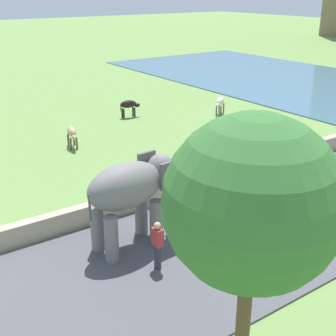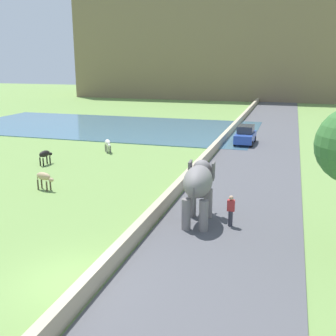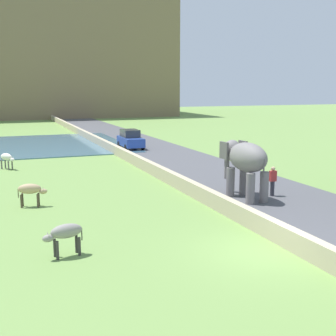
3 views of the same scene
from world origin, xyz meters
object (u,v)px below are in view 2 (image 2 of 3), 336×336
at_px(car_blue, 245,135).
at_px(cow_white, 108,143).
at_px(elephant, 199,184).
at_px(person_beside_elephant, 231,210).
at_px(cow_tan, 44,177).
at_px(cow_black, 45,154).

height_order(car_blue, cow_white, car_blue).
bearing_deg(elephant, person_beside_elephant, -4.03).
distance_m(elephant, cow_white, 17.58).
bearing_deg(cow_tan, cow_black, 122.46).
distance_m(car_blue, cow_white, 13.33).
bearing_deg(elephant, car_blue, 89.95).
height_order(car_blue, cow_tan, car_blue).
relative_size(cow_white, cow_tan, 0.93).
bearing_deg(person_beside_elephant, cow_black, 152.45).
distance_m(elephant, cow_black, 16.17).
distance_m(person_beside_elephant, cow_black, 17.63).
height_order(person_beside_elephant, cow_black, person_beside_elephant).
xyz_separation_m(cow_tan, cow_black, (-3.56, 5.59, 0.00)).
height_order(cow_white, cow_tan, same).
bearing_deg(elephant, cow_black, 150.11).
height_order(elephant, cow_black, elephant).
relative_size(car_blue, cow_white, 3.03).
bearing_deg(cow_tan, car_blue, 60.28).
relative_size(car_blue, cow_tan, 2.83).
relative_size(car_blue, cow_black, 2.84).
relative_size(cow_white, cow_black, 0.94).
relative_size(person_beside_elephant, cow_black, 1.15).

